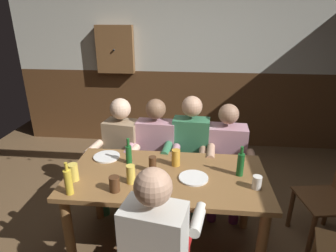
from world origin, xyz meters
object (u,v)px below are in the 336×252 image
bottle_1 (129,153)px  pint_glass_4 (73,172)px  pint_glass_0 (131,174)px  pint_glass_3 (257,182)px  person_0 (120,148)px  pint_glass_5 (114,184)px  person_3 (226,154)px  pint_glass_1 (153,164)px  bottle_2 (240,164)px  bottle_0 (68,181)px  wall_dart_cabinet (115,49)px  person_4 (158,240)px  chair_empty_near_right (334,197)px  pint_glass_2 (176,158)px  person_1 (155,150)px  plate_1 (107,157)px  person_2 (190,150)px  plate_0 (193,178)px

bottle_1 → pint_glass_4: bearing=-139.2°
pint_glass_0 → pint_glass_3: (0.98, 0.02, -0.02)m
person_0 → pint_glass_5: 0.96m
person_3 → pint_glass_1: person_3 is taller
bottle_2 → pint_glass_5: bottle_2 is taller
bottle_0 → wall_dart_cabinet: size_ratio=0.37×
person_4 → bottle_2: (0.59, 0.70, 0.20)m
bottle_0 → pint_glass_3: bearing=8.5°
pint_glass_5 → wall_dart_cabinet: (-0.64, 2.52, 0.69)m
chair_empty_near_right → pint_glass_3: pint_glass_3 is taller
pint_glass_2 → wall_dart_cabinet: wall_dart_cabinet is taller
bottle_0 → pint_glass_1: bottle_0 is taller
pint_glass_0 → pint_glass_3: bearing=1.1°
bottle_1 → person_0: bearing=114.1°
chair_empty_near_right → person_3: bearing=57.4°
person_4 → bottle_1: bearing=124.7°
person_3 → pint_glass_3: size_ratio=11.40×
chair_empty_near_right → pint_glass_2: 1.49m
person_1 → person_3: bearing=-176.1°
chair_empty_near_right → bottle_1: (-1.87, -0.08, 0.40)m
pint_glass_3 → bottle_1: bearing=164.4°
plate_1 → bottle_2: (1.20, -0.20, 0.10)m
pint_glass_2 → bottle_1: bearing=179.6°
pint_glass_1 → pint_glass_5: bearing=-128.2°
pint_glass_2 → pint_glass_4: size_ratio=1.04×
bottle_2 → pint_glass_3: bottle_2 is taller
plate_1 → bottle_0: size_ratio=0.94×
bottle_0 → person_1: bearing=63.1°
chair_empty_near_right → person_2: bearing=63.7°
person_3 → pint_glass_1: bearing=45.6°
person_4 → plate_0: person_4 is taller
pint_glass_3 → pint_glass_1: bearing=168.6°
bottle_1 → pint_glass_2: size_ratio=1.59×
person_1 → person_3: 0.75m
pint_glass_0 → pint_glass_2: pint_glass_0 is taller
person_0 → bottle_1: person_0 is taller
person_3 → plate_1: (-1.15, -0.41, 0.12)m
pint_glass_0 → pint_glass_5: (-0.10, -0.12, -0.02)m
person_0 → pint_glass_3: bearing=157.7°
person_3 → bottle_1: (-0.92, -0.49, 0.21)m
pint_glass_5 → person_0: bearing=102.7°
person_4 → pint_glass_3: person_4 is taller
person_4 → bottle_2: bearing=59.9°
bottle_1 → pint_glass_2: (0.42, -0.00, -0.02)m
person_2 → bottle_2: size_ratio=4.81×
person_0 → person_4: size_ratio=0.98×
person_3 → wall_dart_cabinet: (-1.57, 1.58, 0.87)m
chair_empty_near_right → bottle_1: size_ratio=3.69×
person_4 → plate_0: 0.65m
pint_glass_1 → pint_glass_4: size_ratio=0.98×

